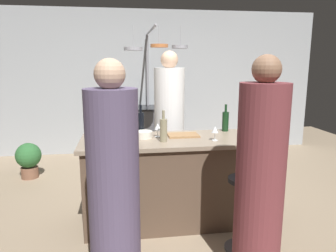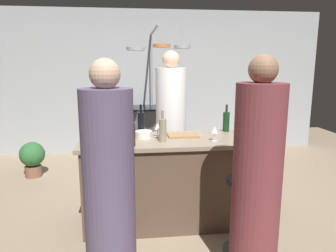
# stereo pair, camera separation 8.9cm
# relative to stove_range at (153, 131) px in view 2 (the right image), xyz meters

# --- Properties ---
(ground_plane) EXTENTS (9.00, 9.00, 0.00)m
(ground_plane) POSITION_rel_stove_range_xyz_m (0.00, -2.45, -0.45)
(ground_plane) COLOR gray
(back_wall) EXTENTS (6.40, 0.16, 2.60)m
(back_wall) POSITION_rel_stove_range_xyz_m (0.00, 0.40, 0.85)
(back_wall) COLOR #9EA3A8
(back_wall) RESTS_ON ground_plane
(kitchen_island) EXTENTS (1.80, 0.72, 0.90)m
(kitchen_island) POSITION_rel_stove_range_xyz_m (0.00, -2.45, 0.01)
(kitchen_island) COLOR brown
(kitchen_island) RESTS_ON ground_plane
(stove_range) EXTENTS (0.80, 0.64, 0.89)m
(stove_range) POSITION_rel_stove_range_xyz_m (0.00, 0.00, 0.00)
(stove_range) COLOR #47474C
(stove_range) RESTS_ON ground_plane
(chef) EXTENTS (0.38, 0.38, 1.80)m
(chef) POSITION_rel_stove_range_xyz_m (0.12, -1.61, 0.39)
(chef) COLOR white
(chef) RESTS_ON ground_plane
(bar_stool_left) EXTENTS (0.28, 0.28, 0.68)m
(bar_stool_left) POSITION_rel_stove_range_xyz_m (-0.55, -3.07, -0.07)
(bar_stool_left) COLOR #4C4C51
(bar_stool_left) RESTS_ON ground_plane
(guest_left) EXTENTS (0.36, 0.36, 1.68)m
(guest_left) POSITION_rel_stove_range_xyz_m (-0.55, -3.46, 0.33)
(guest_left) COLOR #594C6B
(guest_left) RESTS_ON ground_plane
(bar_stool_right) EXTENTS (0.28, 0.28, 0.68)m
(bar_stool_right) POSITION_rel_stove_range_xyz_m (0.54, -3.07, -0.07)
(bar_stool_right) COLOR #4C4C51
(bar_stool_right) RESTS_ON ground_plane
(guest_right) EXTENTS (0.36, 0.36, 1.71)m
(guest_right) POSITION_rel_stove_range_xyz_m (0.53, -3.43, 0.35)
(guest_right) COLOR brown
(guest_right) RESTS_ON ground_plane
(overhead_pot_rack) EXTENTS (0.89, 1.55, 2.17)m
(overhead_pot_rack) POSITION_rel_stove_range_xyz_m (0.00, -0.61, 1.22)
(overhead_pot_rack) COLOR gray
(overhead_pot_rack) RESTS_ON ground_plane
(potted_plant) EXTENTS (0.36, 0.36, 0.52)m
(potted_plant) POSITION_rel_stove_range_xyz_m (-1.84, -0.88, -0.15)
(potted_plant) COLOR brown
(potted_plant) RESTS_ON ground_plane
(cutting_board) EXTENTS (0.32, 0.22, 0.02)m
(cutting_board) POSITION_rel_stove_range_xyz_m (0.15, -2.36, 0.46)
(cutting_board) COLOR #997047
(cutting_board) RESTS_ON kitchen_island
(pepper_mill) EXTENTS (0.05, 0.05, 0.21)m
(pepper_mill) POSITION_rel_stove_range_xyz_m (-0.37, -2.70, 0.56)
(pepper_mill) COLOR #382319
(pepper_mill) RESTS_ON kitchen_island
(wine_bottle_white) EXTENTS (0.07, 0.07, 0.31)m
(wine_bottle_white) POSITION_rel_stove_range_xyz_m (-0.08, -2.56, 0.57)
(wine_bottle_white) COLOR gray
(wine_bottle_white) RESTS_ON kitchen_island
(wine_bottle_rose) EXTENTS (0.07, 0.07, 0.31)m
(wine_bottle_rose) POSITION_rel_stove_range_xyz_m (-0.64, -2.69, 0.57)
(wine_bottle_rose) COLOR #B78C8E
(wine_bottle_rose) RESTS_ON kitchen_island
(wine_bottle_dark) EXTENTS (0.07, 0.07, 0.32)m
(wine_bottle_dark) POSITION_rel_stove_range_xyz_m (-0.28, -2.23, 0.58)
(wine_bottle_dark) COLOR black
(wine_bottle_dark) RESTS_ON kitchen_island
(wine_bottle_amber) EXTENTS (0.07, 0.07, 0.30)m
(wine_bottle_amber) POSITION_rel_stove_range_xyz_m (-0.79, -2.52, 0.57)
(wine_bottle_amber) COLOR brown
(wine_bottle_amber) RESTS_ON kitchen_island
(wine_bottle_red) EXTENTS (0.07, 0.07, 0.30)m
(wine_bottle_red) POSITION_rel_stove_range_xyz_m (0.67, -2.18, 0.57)
(wine_bottle_red) COLOR #143319
(wine_bottle_red) RESTS_ON kitchen_island
(wine_glass_near_right_guest) EXTENTS (0.07, 0.07, 0.15)m
(wine_glass_near_right_guest) POSITION_rel_stove_range_xyz_m (-0.12, -2.37, 0.56)
(wine_glass_near_right_guest) COLOR silver
(wine_glass_near_right_guest) RESTS_ON kitchen_island
(wine_glass_near_left_guest) EXTENTS (0.07, 0.07, 0.15)m
(wine_glass_near_left_guest) POSITION_rel_stove_range_xyz_m (0.42, -2.60, 0.56)
(wine_glass_near_left_guest) COLOR silver
(wine_glass_near_left_guest) RESTS_ON kitchen_island
(mixing_bowl_wooden) EXTENTS (0.18, 0.18, 0.07)m
(mixing_bowl_wooden) POSITION_rel_stove_range_xyz_m (-0.62, -2.43, 0.49)
(mixing_bowl_wooden) COLOR brown
(mixing_bowl_wooden) RESTS_ON kitchen_island
(mixing_bowl_ceramic) EXTENTS (0.17, 0.17, 0.07)m
(mixing_bowl_ceramic) POSITION_rel_stove_range_xyz_m (-0.26, -2.38, 0.49)
(mixing_bowl_ceramic) COLOR silver
(mixing_bowl_ceramic) RESTS_ON kitchen_island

